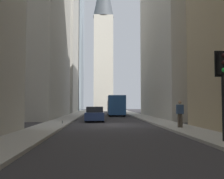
{
  "coord_description": "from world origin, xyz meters",
  "views": [
    {
      "loc": [
        -21.34,
        0.93,
        1.64
      ],
      "look_at": [
        13.46,
        -0.7,
        3.59
      ],
      "focal_mm": 42.43,
      "sensor_mm": 36.0,
      "label": 1
    }
  ],
  "objects_px": {
    "delivery_truck": "(116,106)",
    "discarded_bottle": "(62,122)",
    "traffic_light_foreground": "(223,74)",
    "pedestrian": "(180,113)",
    "sedan_navy": "(95,114)"
  },
  "relations": [
    {
      "from": "sedan_navy",
      "to": "pedestrian",
      "type": "xyz_separation_m",
      "value": [
        -8.65,
        -5.71,
        0.43
      ]
    },
    {
      "from": "delivery_truck",
      "to": "discarded_bottle",
      "type": "relative_size",
      "value": 23.93
    },
    {
      "from": "traffic_light_foreground",
      "to": "delivery_truck",
      "type": "bearing_deg",
      "value": 5.83
    },
    {
      "from": "sedan_navy",
      "to": "traffic_light_foreground",
      "type": "bearing_deg",
      "value": -159.77
    },
    {
      "from": "sedan_navy",
      "to": "discarded_bottle",
      "type": "xyz_separation_m",
      "value": [
        -4.84,
        2.43,
        -0.42
      ]
    },
    {
      "from": "sedan_navy",
      "to": "traffic_light_foreground",
      "type": "xyz_separation_m",
      "value": [
        -15.07,
        -5.55,
        2.23
      ]
    },
    {
      "from": "delivery_truck",
      "to": "discarded_bottle",
      "type": "height_order",
      "value": "delivery_truck"
    },
    {
      "from": "delivery_truck",
      "to": "traffic_light_foreground",
      "type": "distance_m",
      "value": 27.11
    },
    {
      "from": "delivery_truck",
      "to": "sedan_navy",
      "type": "height_order",
      "value": "delivery_truck"
    },
    {
      "from": "delivery_truck",
      "to": "traffic_light_foreground",
      "type": "relative_size",
      "value": 1.72
    },
    {
      "from": "pedestrian",
      "to": "discarded_bottle",
      "type": "distance_m",
      "value": 9.03
    },
    {
      "from": "traffic_light_foreground",
      "to": "pedestrian",
      "type": "height_order",
      "value": "traffic_light_foreground"
    },
    {
      "from": "sedan_navy",
      "to": "traffic_light_foreground",
      "type": "height_order",
      "value": "traffic_light_foreground"
    },
    {
      "from": "delivery_truck",
      "to": "pedestrian",
      "type": "xyz_separation_m",
      "value": [
        -20.52,
        -2.91,
        -0.37
      ]
    },
    {
      "from": "delivery_truck",
      "to": "pedestrian",
      "type": "relative_size",
      "value": 3.7
    }
  ]
}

